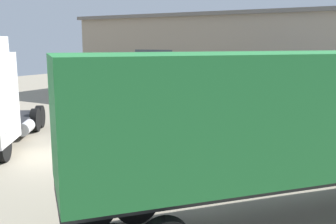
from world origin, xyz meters
TOP-DOWN VIEW (x-y plane):
  - ground_plane at (0.00, 0.00)m, footprint 60.00×60.00m
  - warehouse_building at (0.00, 18.93)m, footprint 24.82×10.37m
  - container_trailer_green at (8.24, -1.26)m, footprint 8.79×9.72m
  - delivery_van_blue at (4.46, 7.86)m, footprint 4.22×5.90m

SIDE VIEW (x-z plane):
  - ground_plane at x=0.00m, z-range 0.00..0.00m
  - delivery_van_blue at x=4.46m, z-range 0.12..2.50m
  - container_trailer_green at x=8.24m, z-range 0.55..4.50m
  - warehouse_building at x=0.00m, z-range 0.01..6.14m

